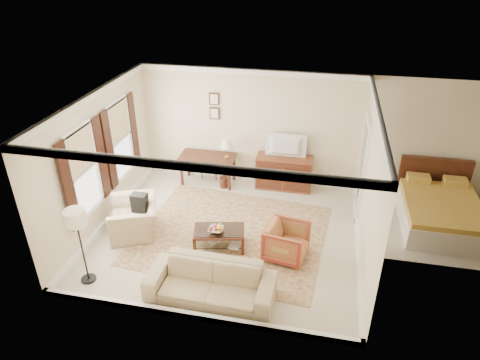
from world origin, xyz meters
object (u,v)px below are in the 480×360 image
at_px(sideboard, 284,172).
at_px(club_armchair, 134,213).
at_px(coffee_table, 219,234).
at_px(striped_armchair, 287,240).
at_px(tv, 286,139).
at_px(sofa, 210,278).
at_px(writing_desk, 208,160).

xyz_separation_m(sideboard, club_armchair, (-2.87, -2.58, 0.06)).
height_order(coffee_table, striped_armchair, striped_armchair).
distance_m(tv, club_armchair, 3.94).
xyz_separation_m(striped_armchair, sofa, (-1.16, -1.37, 0.03)).
xyz_separation_m(writing_desk, club_armchair, (-0.94, -2.43, -0.17)).
bearing_deg(sideboard, writing_desk, -175.40).
xyz_separation_m(sideboard, sofa, (-0.78, -4.12, 0.01)).
xyz_separation_m(writing_desk, sofa, (1.15, -3.97, -0.22)).
xyz_separation_m(sideboard, striped_armchair, (0.38, -2.75, -0.02)).
relative_size(club_armchair, sofa, 0.51).
bearing_deg(sofa, writing_desk, 107.45).
height_order(striped_armchair, sofa, sofa).
bearing_deg(club_armchair, sideboard, 109.76).
distance_m(sideboard, striped_armchair, 2.78).
height_order(tv, sofa, tv).
relative_size(coffee_table, club_armchair, 0.99).
bearing_deg(writing_desk, sofa, -73.83).
bearing_deg(tv, sofa, 79.24).
height_order(tv, coffee_table, tv).
height_order(club_armchair, sofa, club_armchair).
height_order(writing_desk, tv, tv).
height_order(striped_armchair, club_armchair, club_armchair).
bearing_deg(coffee_table, writing_desk, 110.23).
distance_m(tv, sofa, 4.27).
distance_m(sideboard, tv, 0.90).
relative_size(writing_desk, striped_armchair, 1.75).
bearing_deg(sofa, sideboard, 80.57).
height_order(writing_desk, striped_armchair, striped_armchair).
height_order(sideboard, club_armchair, club_armchair).
bearing_deg(striped_armchair, coffee_table, 98.39).
xyz_separation_m(sideboard, coffee_table, (-0.99, -2.72, -0.10)).
height_order(sideboard, tv, tv).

